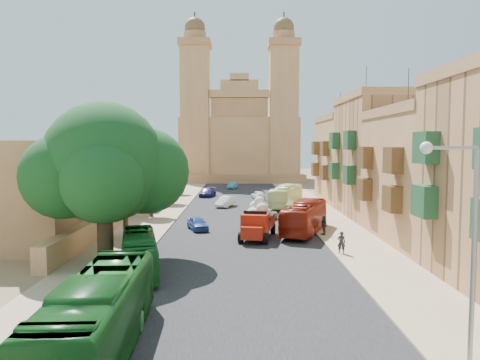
{
  "coord_description": "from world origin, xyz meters",
  "views": [
    {
      "loc": [
        -0.16,
        -28.33,
        8.1
      ],
      "look_at": [
        0.0,
        26.0,
        4.0
      ],
      "focal_mm": 35.0,
      "sensor_mm": 36.0,
      "label": 1
    }
  ],
  "objects_px": {
    "red_truck": "(258,220)",
    "car_cream": "(265,215)",
    "street_tree_a": "(125,196)",
    "street_tree_d": "(179,177)",
    "bus_green_north": "(139,253)",
    "pedestrian_c": "(324,225)",
    "streetlamp": "(461,227)",
    "church": "(239,139)",
    "street_tree_b": "(151,183)",
    "car_blue_b": "(232,186)",
    "car_dkblue": "(208,192)",
    "pedestrian_a": "(341,242)",
    "bus_cream_east": "(286,196)",
    "bus_green_south": "(99,316)",
    "bus_red_east": "(305,217)",
    "car_blue_a": "(198,224)",
    "car_white_a": "(226,202)",
    "car_white_b": "(258,195)",
    "ficus_tree": "(105,167)",
    "olive_pickup": "(296,212)",
    "street_tree_c": "(167,177)"
  },
  "relations": [
    {
      "from": "street_tree_a",
      "to": "street_tree_d",
      "type": "distance_m",
      "value": 36.01
    },
    {
      "from": "church",
      "to": "bus_green_south",
      "type": "distance_m",
      "value": 89.98
    },
    {
      "from": "street_tree_b",
      "to": "car_white_b",
      "type": "bearing_deg",
      "value": 53.3
    },
    {
      "from": "car_dkblue",
      "to": "pedestrian_a",
      "type": "relative_size",
      "value": 2.82
    },
    {
      "from": "street_tree_a",
      "to": "pedestrian_a",
      "type": "height_order",
      "value": "street_tree_a"
    },
    {
      "from": "red_truck",
      "to": "car_cream",
      "type": "distance_m",
      "value": 9.82
    },
    {
      "from": "bus_cream_east",
      "to": "olive_pickup",
      "type": "bearing_deg",
      "value": 107.93
    },
    {
      "from": "church",
      "to": "streetlamp",
      "type": "distance_m",
      "value": 91.04
    },
    {
      "from": "ficus_tree",
      "to": "car_white_b",
      "type": "relative_size",
      "value": 3.03
    },
    {
      "from": "street_tree_b",
      "to": "car_blue_b",
      "type": "relative_size",
      "value": 1.59
    },
    {
      "from": "church",
      "to": "car_cream",
      "type": "xyz_separation_m",
      "value": [
        2.68,
        -57.22,
        -8.92
      ]
    },
    {
      "from": "street_tree_d",
      "to": "car_cream",
      "type": "relative_size",
      "value": 0.98
    },
    {
      "from": "car_blue_a",
      "to": "car_white_a",
      "type": "height_order",
      "value": "car_white_a"
    },
    {
      "from": "street_tree_b",
      "to": "bus_red_east",
      "type": "bearing_deg",
      "value": -31.39
    },
    {
      "from": "red_truck",
      "to": "bus_cream_east",
      "type": "xyz_separation_m",
      "value": [
        4.53,
        20.26,
        -0.14
      ]
    },
    {
      "from": "red_truck",
      "to": "car_cream",
      "type": "height_order",
      "value": "red_truck"
    },
    {
      "from": "streetlamp",
      "to": "olive_pickup",
      "type": "relative_size",
      "value": 1.67
    },
    {
      "from": "car_cream",
      "to": "street_tree_a",
      "type": "bearing_deg",
      "value": 55.85
    },
    {
      "from": "ficus_tree",
      "to": "pedestrian_a",
      "type": "xyz_separation_m",
      "value": [
        16.9,
        2.0,
        -5.72
      ]
    },
    {
      "from": "bus_green_north",
      "to": "pedestrian_c",
      "type": "bearing_deg",
      "value": 28.37
    },
    {
      "from": "bus_cream_east",
      "to": "car_blue_a",
      "type": "xyz_separation_m",
      "value": [
        -10.08,
        -16.27,
        -0.8
      ]
    },
    {
      "from": "pedestrian_a",
      "to": "bus_cream_east",
      "type": "bearing_deg",
      "value": -73.97
    },
    {
      "from": "bus_cream_east",
      "to": "car_white_a",
      "type": "xyz_separation_m",
      "value": [
        -7.85,
        0.35,
        -0.74
      ]
    },
    {
      "from": "street_tree_d",
      "to": "pedestrian_c",
      "type": "distance_m",
      "value": 38.98
    },
    {
      "from": "bus_green_north",
      "to": "car_dkblue",
      "type": "relative_size",
      "value": 1.88
    },
    {
      "from": "street_tree_d",
      "to": "car_blue_b",
      "type": "distance_m",
      "value": 13.17
    },
    {
      "from": "bus_cream_east",
      "to": "car_dkblue",
      "type": "height_order",
      "value": "bus_cream_east"
    },
    {
      "from": "ficus_tree",
      "to": "olive_pickup",
      "type": "relative_size",
      "value": 2.26
    },
    {
      "from": "car_cream",
      "to": "car_white_b",
      "type": "relative_size",
      "value": 1.17
    },
    {
      "from": "street_tree_b",
      "to": "olive_pickup",
      "type": "distance_m",
      "value": 16.53
    },
    {
      "from": "bus_red_east",
      "to": "car_cream",
      "type": "height_order",
      "value": "bus_red_east"
    },
    {
      "from": "church",
      "to": "car_white_a",
      "type": "distance_m",
      "value": 47.18
    },
    {
      "from": "bus_cream_east",
      "to": "pedestrian_a",
      "type": "xyz_separation_m",
      "value": [
        1.48,
        -25.95,
        -0.6
      ]
    },
    {
      "from": "streetlamp",
      "to": "car_white_b",
      "type": "distance_m",
      "value": 53.55
    },
    {
      "from": "bus_green_north",
      "to": "bus_red_east",
      "type": "xyz_separation_m",
      "value": [
        12.42,
        13.28,
        0.2
      ]
    },
    {
      "from": "ficus_tree",
      "to": "car_cream",
      "type": "bearing_deg",
      "value": 55.19
    },
    {
      "from": "pedestrian_c",
      "to": "street_tree_a",
      "type": "bearing_deg",
      "value": -103.89
    },
    {
      "from": "car_white_b",
      "to": "car_blue_b",
      "type": "distance_m",
      "value": 16.99
    },
    {
      "from": "ficus_tree",
      "to": "street_tree_c",
      "type": "xyz_separation_m",
      "value": [
        -0.6,
        31.99,
        -2.91
      ]
    },
    {
      "from": "streetlamp",
      "to": "car_blue_b",
      "type": "bearing_deg",
      "value": 97.38
    },
    {
      "from": "car_cream",
      "to": "car_blue_b",
      "type": "bearing_deg",
      "value": -64.4
    },
    {
      "from": "bus_green_south",
      "to": "bus_cream_east",
      "type": "relative_size",
      "value": 1.09
    },
    {
      "from": "streetlamp",
      "to": "pedestrian_c",
      "type": "distance_m",
      "value": 25.59
    },
    {
      "from": "bus_green_south",
      "to": "pedestrian_c",
      "type": "distance_m",
      "value": 27.37
    },
    {
      "from": "street_tree_a",
      "to": "car_white_b",
      "type": "height_order",
      "value": "street_tree_a"
    },
    {
      "from": "car_blue_b",
      "to": "street_tree_d",
      "type": "bearing_deg",
      "value": -118.58
    },
    {
      "from": "church",
      "to": "car_cream",
      "type": "height_order",
      "value": "church"
    },
    {
      "from": "streetlamp",
      "to": "car_cream",
      "type": "bearing_deg",
      "value": 98.58
    },
    {
      "from": "street_tree_a",
      "to": "bus_cream_east",
      "type": "height_order",
      "value": "street_tree_a"
    },
    {
      "from": "streetlamp",
      "to": "bus_red_east",
      "type": "height_order",
      "value": "streetlamp"
    }
  ]
}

